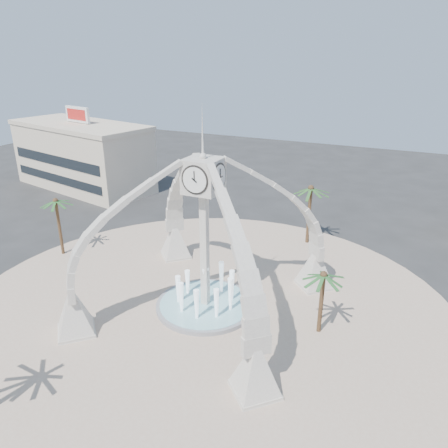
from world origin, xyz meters
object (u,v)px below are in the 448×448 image
at_px(palm_west, 56,202).
at_px(palm_east, 324,276).
at_px(fountain, 206,304).
at_px(palm_north, 311,189).
at_px(clock_tower, 204,234).

bearing_deg(palm_west, palm_east, -4.16).
height_order(fountain, palm_west, palm_west).
bearing_deg(palm_west, palm_north, 31.58).
relative_size(palm_west, palm_north, 0.92).
bearing_deg(palm_east, palm_north, 108.27).
xyz_separation_m(fountain, palm_north, (4.01, 16.05, 5.77)).
xyz_separation_m(clock_tower, palm_west, (-17.81, 2.64, -0.85)).
bearing_deg(palm_west, clock_tower, -8.42).
bearing_deg(fountain, palm_north, 75.97).
bearing_deg(fountain, clock_tower, -90.00).
xyz_separation_m(clock_tower, fountain, (0.00, 0.00, -6.20)).
relative_size(clock_tower, palm_north, 2.60).
distance_m(clock_tower, palm_east, 9.28).
xyz_separation_m(palm_east, palm_north, (-5.07, 15.37, 1.37)).
bearing_deg(palm_west, fountain, -8.42).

